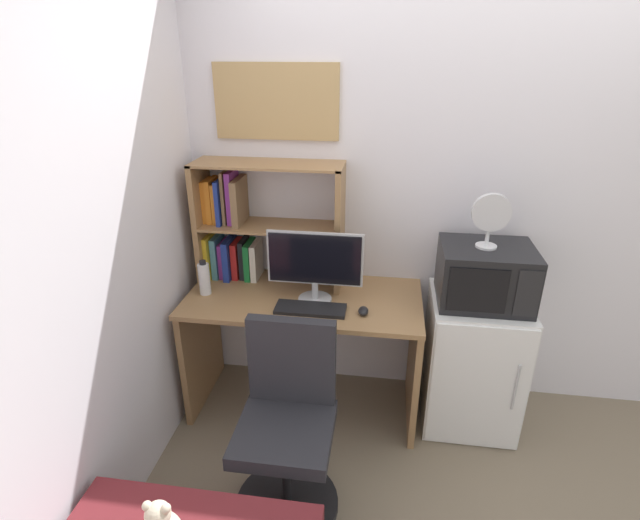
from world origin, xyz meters
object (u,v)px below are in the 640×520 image
Objects in this scene: wall_corkboard at (276,102)px; mini_fridge at (472,362)px; monitor at (315,263)px; water_bottle at (204,278)px; computer_mouse at (363,311)px; keyboard at (310,309)px; desk_fan at (491,217)px; microwave at (485,275)px; hutch_bookshelf at (248,224)px; desk_chair at (288,432)px.

mini_fridge is at bearing -13.70° from wall_corkboard.
monitor is 2.54× the size of water_bottle.
wall_corkboard is (-0.27, 0.35, 0.80)m from monitor.
computer_mouse is 0.77m from mini_fridge.
wall_corkboard is (0.38, 0.36, 0.94)m from water_bottle.
desk_fan is at bearing 11.08° from keyboard.
microwave is at bearing 15.85° from computer_mouse.
wall_corkboard is (0.17, 0.11, 0.68)m from hutch_bookshelf.
hutch_bookshelf is 0.90× the size of desk_chair.
mini_fridge is 0.89m from desk_fan.
hutch_bookshelf is 1.37m from microwave.
microwave is 1.48m from wall_corkboard.
mini_fridge is (0.64, 0.18, -0.39)m from computer_mouse.
desk_fan is at bearing 2.51° from water_bottle.
monitor is 0.75× the size of wall_corkboard.
hutch_bookshelf is 2.91× the size of desk_fan.
desk_chair is at bearing -92.71° from monitor.
mini_fridge is 1.15× the size of wall_corkboard.
water_bottle is 0.71× the size of desk_fan.
microwave is (1.35, -0.17, -0.16)m from hutch_bookshelf.
microwave is (0.92, 0.18, 0.18)m from keyboard.
water_bottle is 1.00m from desk_chair.
desk_fan is (0.90, 0.06, 0.29)m from monitor.
water_bottle is at bearing 170.19° from keyboard.
hutch_bookshelf is 4.10× the size of water_bottle.
monitor is 6.28× the size of computer_mouse.
microwave is 0.51× the size of desk_chair.
monitor is 0.56× the size of desk_chair.
desk_fan reaches higher than monitor.
desk_fan is (0.91, 0.18, 0.51)m from keyboard.
monitor reaches higher than microwave.
computer_mouse is 0.82m from desk_fan.
mini_fridge is 0.85× the size of desk_chair.
water_bottle reaches higher than keyboard.
computer_mouse is 0.93m from water_bottle.
wall_corkboard reaches higher than hutch_bookshelf.
desk_chair is at bearing -76.82° from wall_corkboard.
water_bottle is 1.60m from desk_fan.
monitor is at bearing 86.61° from keyboard.
water_bottle is (-0.64, 0.11, 0.09)m from keyboard.
microwave reaches higher than water_bottle.
water_bottle reaches higher than computer_mouse.
computer_mouse is at bearing 60.22° from desk_chair.
monitor reaches higher than keyboard.
keyboard is 0.29m from computer_mouse.
wall_corkboard is at bearing 103.18° from desk_chair.
wall_corkboard is at bearing 119.04° from keyboard.
monitor reaches higher than mini_fridge.
microwave reaches higher than desk_chair.
desk_fan is at bearing 15.75° from computer_mouse.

